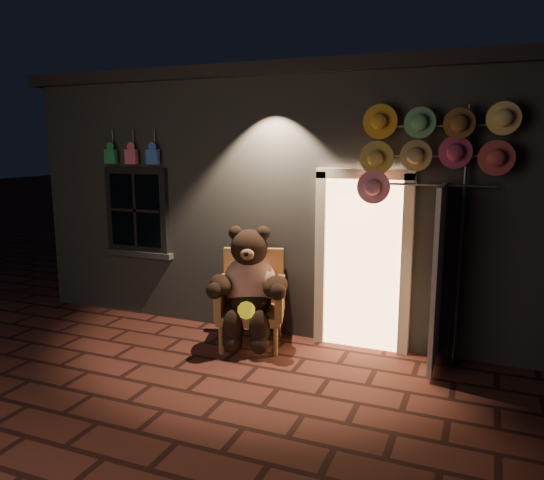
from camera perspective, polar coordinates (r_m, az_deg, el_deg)
The scene contains 5 objects.
ground at distance 5.98m, azimuth -7.02°, elevation -14.22°, with size 60.00×60.00×0.00m, color #4F251E.
shop_building at distance 9.15m, azimuth 5.07°, elevation 5.63°, with size 7.30×5.95×3.51m.
wicker_armchair at distance 6.65m, azimuth -2.18°, elevation -6.23°, with size 0.97×0.93×1.17m.
teddy_bear at distance 6.46m, azimuth -2.49°, elevation -5.01°, with size 1.01×0.93×1.45m.
hat_rack at distance 6.03m, azimuth 16.65°, elevation 9.47°, with size 1.64×0.22×2.91m.
Camera 1 is at (2.70, -4.73, 2.48)m, focal length 35.00 mm.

